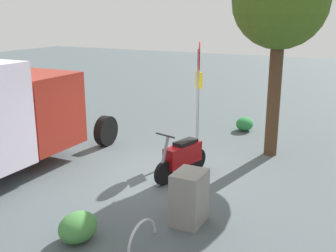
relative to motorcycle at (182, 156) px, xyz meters
name	(u,v)px	position (x,y,z in m)	size (l,w,h in m)	color
ground_plane	(157,174)	(0.12, -0.62, -0.52)	(60.00, 60.00, 0.00)	#485255
motorcycle	(182,156)	(0.00, 0.00, 0.00)	(1.78, 0.73, 1.20)	black
stop_sign	(199,80)	(-1.79, -0.37, 1.55)	(0.71, 0.33, 3.11)	#9E9EA3
street_tree	(280,3)	(-2.61, 1.50, 3.56)	(2.49, 2.49, 5.39)	#47301E
utility_cabinet	(189,198)	(2.00, 1.08, -0.01)	(0.70, 0.54, 1.02)	slate
bike_rack_hoop	(142,242)	(3.02, 0.66, -0.52)	(0.85, 0.85, 0.05)	#B7B7BC
shrub_near_sign	(245,124)	(-4.62, 0.14, -0.29)	(0.68, 0.56, 0.46)	#277A3C
shrub_mid_verge	(78,227)	(3.47, -0.37, -0.26)	(0.75, 0.62, 0.51)	#3E7A3B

